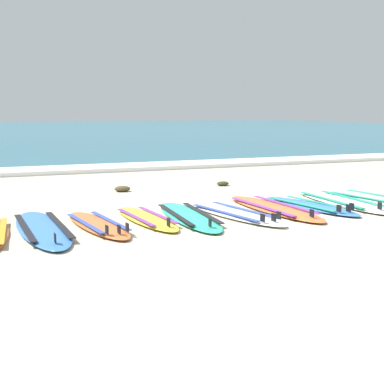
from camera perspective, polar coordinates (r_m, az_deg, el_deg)
The scene contains 14 objects.
ground_plane at distance 8.06m, azimuth 4.47°, elevation -2.32°, with size 80.00×80.00×0.00m, color #C1B599.
sea at distance 43.15m, azimuth -16.83°, elevation 6.62°, with size 80.00×60.00×0.10m, color #23667A.
wave_foam_strip at distance 14.15m, azimuth -7.08°, elevation 2.77°, with size 80.00×1.30×0.11m, color white.
surfboard_1 at distance 7.11m, azimuth -16.30°, elevation -3.90°, with size 0.77×2.51×0.18m.
surfboard_2 at distance 7.17m, azimuth -10.44°, elevation -3.57°, with size 0.80×2.04×0.18m.
surfboard_3 at distance 7.48m, azimuth -5.07°, elevation -2.94°, with size 0.69×1.96×0.18m.
surfboard_4 at distance 7.62m, azimuth -0.39°, elevation -2.67°, with size 0.69×2.35×0.18m.
surfboard_5 at distance 7.83m, azimuth 4.75°, elevation -2.39°, with size 1.03×2.27×0.18m.
surfboard_6 at distance 8.36m, azimuth 9.03°, elevation -1.75°, with size 0.79×2.53×0.18m.
surfboard_7 at distance 8.65m, azimuth 12.97°, elevation -1.49°, with size 0.90×2.12×0.18m.
surfboard_8 at distance 9.22m, azimuth 16.23°, elevation -0.99°, with size 0.67×2.50×0.18m.
surfboard_9 at distance 9.57m, azimuth 20.11°, elevation -0.82°, with size 1.12×2.62×0.18m.
seaweed_clump_near_shoreline at distance 10.23m, azimuth -7.75°, elevation 0.37°, with size 0.32×0.25×0.11m, color #4C4228.
seaweed_clump_mid_sand at distance 10.94m, azimuth 3.44°, elevation 0.95°, with size 0.27×0.21×0.09m, color #2D381E.
Camera 1 is at (-3.45, -7.11, 1.58)m, focal length 47.98 mm.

